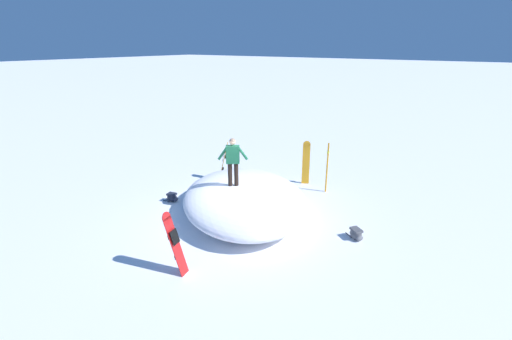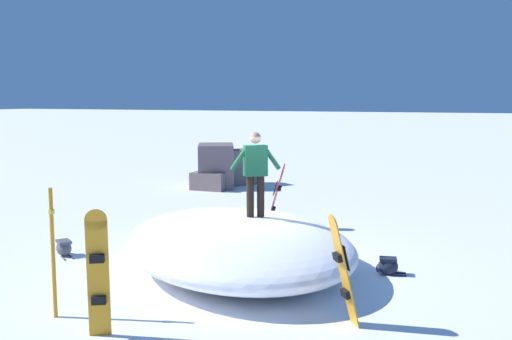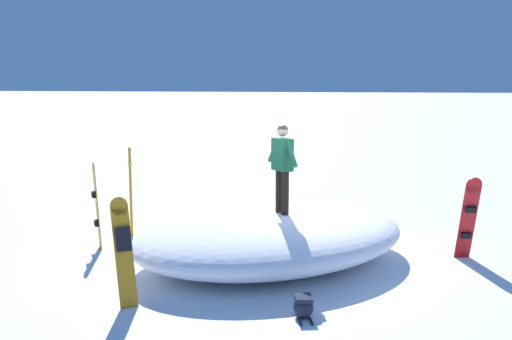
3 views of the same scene
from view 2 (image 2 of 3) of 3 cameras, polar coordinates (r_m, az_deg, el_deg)
The scene contains 10 objects.
ground at distance 11.66m, azimuth -0.19°, elevation -8.94°, with size 240.00×240.00×0.00m, color white.
snow_mound at distance 11.05m, azimuth -1.87°, elevation -7.17°, with size 5.45×4.04×1.00m, color white.
snowboarder_standing at distance 10.89m, azimuth -0.05°, elevation 0.09°, with size 0.63×0.84×1.58m.
snowboard_primary_upright at distance 14.47m, azimuth 1.99°, elevation -2.41°, with size 0.39×0.52×1.61m.
snowboard_secondary_upright at distance 8.21m, azimuth -15.11°, elevation -9.46°, with size 0.25×0.31×1.76m.
snowboard_tertiary_upright at distance 8.39m, azimuth 8.38°, elevation -9.47°, with size 0.47×0.49×1.62m.
backpack_near at distance 12.71m, azimuth -18.16°, elevation -7.18°, with size 0.53×0.62×0.33m.
backpack_far at distance 11.11m, azimuth 12.64°, elevation -9.06°, with size 0.36×0.57×0.32m.
trail_marker_pole at distance 9.10m, azimuth -19.12°, elevation -7.37°, with size 0.10×0.10×1.93m.
rock_outcrop at distance 21.23m, azimuth -3.42°, elevation 0.22°, with size 2.65×2.08×1.55m.
Camera 2 is at (-10.36, -4.29, 3.22)m, focal length 41.21 mm.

